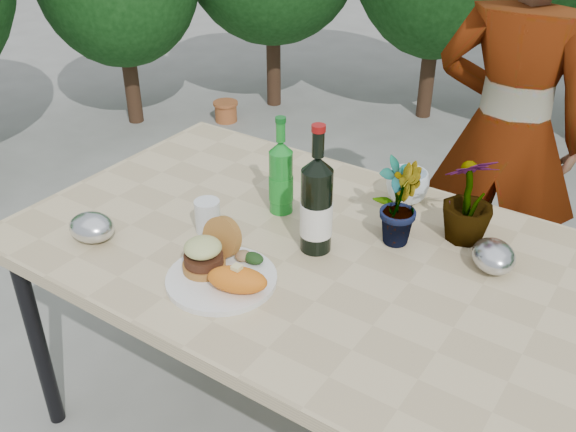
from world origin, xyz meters
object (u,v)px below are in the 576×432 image
Objects in this scene: patio_table at (304,261)px; wine_bottle at (317,206)px; person at (508,134)px; dinner_plate at (222,279)px.

patio_table is 4.44× the size of wine_bottle.
patio_table is 1.03× the size of person.
person reaches higher than dinner_plate.
wine_bottle reaches higher than dinner_plate.
person is at bearing 100.07° from wine_bottle.
person is (0.33, 1.24, 0.02)m from dinner_plate.
person is at bearing 75.96° from patio_table.
dinner_plate is 0.31m from wine_bottle.
dinner_plate is at bearing -107.31° from patio_table.
dinner_plate reaches higher than patio_table.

